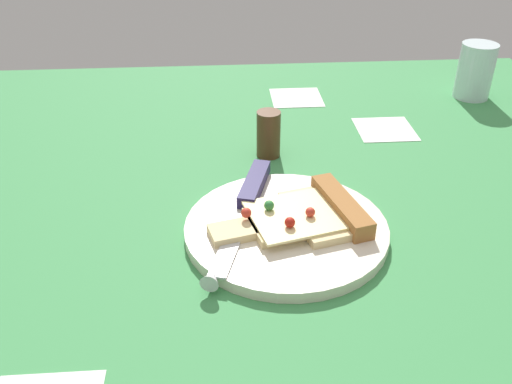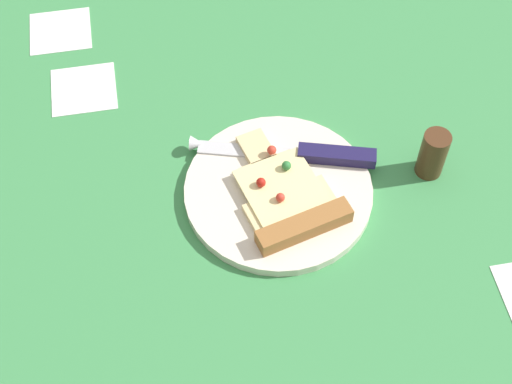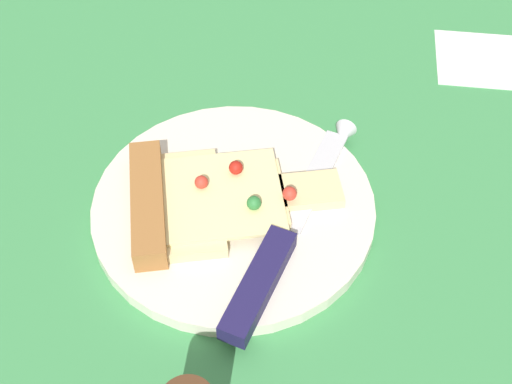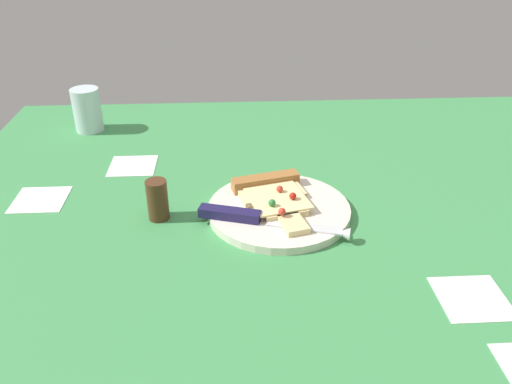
{
  "view_description": "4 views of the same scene",
  "coord_description": "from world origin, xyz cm",
  "views": [
    {
      "loc": [
        1.23,
        -49.65,
        39.25
      ],
      "look_at": [
        5.46,
        7.64,
        3.73
      ],
      "focal_mm": 39.74,
      "sensor_mm": 36.0,
      "label": 1
    },
    {
      "loc": [
        61.1,
        -8.38,
        77.55
      ],
      "look_at": [
        9.65,
        0.94,
        2.58
      ],
      "focal_mm": 52.2,
      "sensor_mm": 36.0,
      "label": 2
    },
    {
      "loc": [
        2.31,
        40.12,
        45.87
      ],
      "look_at": [
        6.69,
        5.03,
        4.28
      ],
      "focal_mm": 48.4,
      "sensor_mm": 36.0,
      "label": 3
    },
    {
      "loc": [
        -64.02,
        11.89,
        45.64
      ],
      "look_at": [
        9.45,
        7.76,
        3.84
      ],
      "focal_mm": 36.03,
      "sensor_mm": 36.0,
      "label": 4
    }
  ],
  "objects": [
    {
      "name": "pizza_slice",
      "position": [
        11.21,
        4.62,
        2.15
      ],
      "size": [
        18.81,
        13.37,
        2.5
      ],
      "rotation": [
        0.0,
        0.0,
        1.83
      ],
      "color": "beige",
      "rests_on": "plate"
    },
    {
      "name": "knife",
      "position": [
        4.3,
        7.82,
        1.96
      ],
      "size": [
        8.83,
        23.61,
        2.45
      ],
      "rotation": [
        0.0,
        0.0,
        2.85
      ],
      "color": "silver",
      "rests_on": "plate"
    },
    {
      "name": "plate",
      "position": [
        8.73,
        3.97,
        0.68
      ],
      "size": [
        23.77,
        23.77,
        1.35
      ],
      "primitive_type": "cylinder",
      "color": "silver",
      "rests_on": "ground_plane"
    },
    {
      "name": "ground_plane",
      "position": [
        -0.01,
        0.01,
        -1.5
      ],
      "size": [
        128.09,
        128.09,
        3.0
      ],
      "color": "#3D8C4C",
      "rests_on": "ground"
    }
  ]
}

